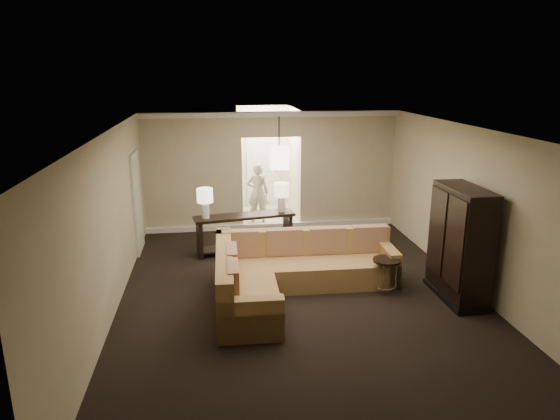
{
  "coord_description": "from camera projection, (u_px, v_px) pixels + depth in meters",
  "views": [
    {
      "loc": [
        -1.4,
        -7.55,
        3.71
      ],
      "look_at": [
        -0.19,
        1.2,
        1.23
      ],
      "focal_mm": 32.0,
      "sensor_mm": 36.0,
      "label": 1
    }
  ],
  "objects": [
    {
      "name": "armoire",
      "position": [
        460.0,
        246.0,
        8.2
      ],
      "size": [
        0.57,
        1.33,
        1.91
      ],
      "color": "black",
      "rests_on": "ground"
    },
    {
      "name": "baseboard",
      "position": [
        272.0,
        226.0,
        12.14
      ],
      "size": [
        6.0,
        0.1,
        0.12
      ],
      "primitive_type": "cube",
      "color": "white",
      "rests_on": "ground"
    },
    {
      "name": "foyer",
      "position": [
        266.0,
        165.0,
        13.13
      ],
      "size": [
        1.44,
        2.02,
        2.8
      ],
      "color": "beige",
      "rests_on": "ground"
    },
    {
      "name": "pendant_light",
      "position": [
        279.0,
        157.0,
        10.44
      ],
      "size": [
        0.38,
        0.38,
        1.09
      ],
      "color": "black",
      "rests_on": "ceiling"
    },
    {
      "name": "wall_right",
      "position": [
        477.0,
        212.0,
        8.41
      ],
      "size": [
        0.04,
        8.0,
        2.8
      ],
      "primitive_type": "cube",
      "color": "#BFB591",
      "rests_on": "ground"
    },
    {
      "name": "sectional_sofa",
      "position": [
        288.0,
        272.0,
        8.52
      ],
      "size": [
        3.23,
        2.56,
        0.95
      ],
      "rotation": [
        0.0,
        0.0,
        -0.02
      ],
      "color": "brown",
      "rests_on": "ground"
    },
    {
      "name": "console_table",
      "position": [
        245.0,
        230.0,
        10.46
      ],
      "size": [
        2.15,
        0.83,
        0.81
      ],
      "rotation": [
        0.0,
        0.0,
        0.17
      ],
      "color": "black",
      "rests_on": "ground"
    },
    {
      "name": "table_lamp_left",
      "position": [
        205.0,
        198.0,
        10.02
      ],
      "size": [
        0.32,
        0.32,
        0.62
      ],
      "color": "white",
      "rests_on": "console_table"
    },
    {
      "name": "table_lamp_right",
      "position": [
        281.0,
        193.0,
        10.5
      ],
      "size": [
        0.32,
        0.32,
        0.62
      ],
      "color": "white",
      "rests_on": "console_table"
    },
    {
      "name": "wall_front",
      "position": [
        387.0,
        355.0,
        4.2
      ],
      "size": [
        6.0,
        0.04,
        2.8
      ],
      "primitive_type": "cube",
      "color": "#BFB591",
      "rests_on": "ground"
    },
    {
      "name": "crown_molding",
      "position": [
        272.0,
        114.0,
        11.42
      ],
      "size": [
        6.0,
        0.1,
        0.12
      ],
      "primitive_type": "cube",
      "color": "white",
      "rests_on": "wall_back"
    },
    {
      "name": "wall_back",
      "position": [
        272.0,
        171.0,
        11.82
      ],
      "size": [
        6.0,
        0.04,
        2.8
      ],
      "primitive_type": "cube",
      "color": "#BFB591",
      "rests_on": "ground"
    },
    {
      "name": "coffee_table",
      "position": [
        291.0,
        265.0,
        9.28
      ],
      "size": [
        1.17,
        1.17,
        0.42
      ],
      "rotation": [
        0.0,
        0.0,
        -0.2
      ],
      "color": "white",
      "rests_on": "ground"
    },
    {
      "name": "ground",
      "position": [
        301.0,
        299.0,
        8.39
      ],
      "size": [
        8.0,
        8.0,
        0.0
      ],
      "primitive_type": "plane",
      "color": "black",
      "rests_on": "ground"
    },
    {
      "name": "side_door",
      "position": [
        137.0,
        203.0,
        10.38
      ],
      "size": [
        0.05,
        0.9,
        2.1
      ],
      "primitive_type": "cube",
      "color": "silver",
      "rests_on": "ground"
    },
    {
      "name": "drink_table",
      "position": [
        386.0,
        268.0,
        8.57
      ],
      "size": [
        0.48,
        0.48,
        0.59
      ],
      "rotation": [
        0.0,
        0.0,
        -0.01
      ],
      "color": "black",
      "rests_on": "ground"
    },
    {
      "name": "ceiling",
      "position": [
        303.0,
        132.0,
        7.63
      ],
      "size": [
        6.0,
        8.0,
        0.02
      ],
      "primitive_type": "cube",
      "color": "silver",
      "rests_on": "wall_back"
    },
    {
      "name": "person",
      "position": [
        258.0,
        190.0,
        12.47
      ],
      "size": [
        0.69,
        0.55,
        1.65
      ],
      "primitive_type": "imported",
      "rotation": [
        0.0,
        0.0,
        2.85
      ],
      "color": "beige",
      "rests_on": "ground"
    },
    {
      "name": "wall_left",
      "position": [
        109.0,
        227.0,
        7.61
      ],
      "size": [
        0.04,
        8.0,
        2.8
      ],
      "primitive_type": "cube",
      "color": "#BFB591",
      "rests_on": "ground"
    }
  ]
}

